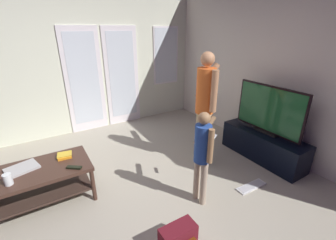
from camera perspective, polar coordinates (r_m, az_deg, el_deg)
The scene contains 14 objects.
ground_plane at distance 2.99m, azimuth -11.78°, elevation -19.35°, with size 5.31×4.81×0.02m, color #AEA692.
wall_back_with_doors at distance 4.63m, azimuth -22.70°, elevation 13.24°, with size 5.31×0.09×2.81m.
wall_right_plain at distance 3.96m, azimuth 25.35°, elevation 12.03°, with size 0.06×4.81×2.78m.
coffee_table at distance 3.07m, azimuth -29.24°, elevation -12.61°, with size 1.07×0.62×0.47m.
tv_stand at distance 3.90m, azimuth 22.89°, elevation -5.96°, with size 0.43×1.33×0.44m.
flat_screen_tv at distance 3.68m, azimuth 24.21°, elevation 2.31°, with size 0.08×1.09×0.74m.
person_adult at distance 3.27m, azimuth 9.47°, elevation 4.97°, with size 0.52×0.45×1.67m.
person_child at distance 2.56m, azimuth 8.78°, elevation -7.71°, with size 0.41×0.32×1.15m.
backpack at distance 2.38m, azimuth 2.67°, elevation -27.86°, with size 0.34×0.21×0.27m.
loose_keyboard at distance 3.30m, azimuth 20.34°, elevation -15.47°, with size 0.44×0.14×0.02m.
laptop_closed at distance 3.09m, azimuth -33.03°, elevation -10.23°, with size 0.32×0.24×0.03m, color #B4B3B2.
cup_near_edge at distance 2.87m, azimuth -35.47°, elevation -12.15°, with size 0.08×0.08×0.12m, color white.
tv_remote_black at distance 2.84m, azimuth -22.67°, elevation -11.01°, with size 0.17×0.05×0.02m, color black.
book_stack at distance 3.10m, azimuth -24.72°, elevation -8.18°, with size 0.19×0.16×0.04m.
Camera 1 is at (-0.65, -2.16, 1.96)m, focal length 24.09 mm.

